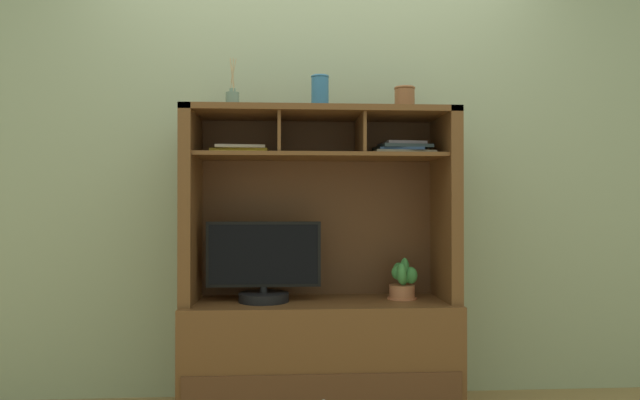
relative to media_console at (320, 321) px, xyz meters
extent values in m
cube|color=#9CA985|center=(0.00, 0.28, 0.94)|extent=(6.00, 0.02, 2.80)
cube|color=brown|center=(0.00, -0.01, -0.18)|extent=(1.36, 0.52, 0.57)
cube|color=brown|center=(-0.65, -0.01, 0.59)|extent=(0.06, 0.42, 0.97)
cube|color=brown|center=(0.65, -0.01, 0.59)|extent=(0.06, 0.42, 0.97)
cube|color=#57341D|center=(0.00, 0.19, 0.58)|extent=(1.30, 0.02, 0.94)
cube|color=brown|center=(0.00, -0.01, 1.06)|extent=(1.36, 0.42, 0.03)
cube|color=brown|center=(0.00, -0.01, 0.84)|extent=(1.24, 0.38, 0.02)
cube|color=brown|center=(-0.21, -0.01, 0.95)|extent=(0.02, 0.36, 0.20)
cube|color=brown|center=(0.21, -0.01, 0.95)|extent=(0.02, 0.36, 0.20)
cylinder|color=black|center=(-0.28, -0.03, 0.13)|extent=(0.25, 0.25, 0.04)
cylinder|color=black|center=(-0.28, -0.03, 0.17)|extent=(0.04, 0.04, 0.03)
cube|color=black|center=(-0.28, -0.03, 0.35)|extent=(0.57, 0.03, 0.33)
cube|color=black|center=(-0.28, -0.05, 0.35)|extent=(0.54, 0.00, 0.30)
cylinder|color=#B86D46|center=(0.42, 0.00, 0.14)|extent=(0.13, 0.13, 0.07)
cylinder|color=#B86D46|center=(0.42, 0.00, 0.11)|extent=(0.15, 0.15, 0.01)
ellipsoid|color=#3C8A42|center=(0.47, 0.00, 0.23)|extent=(0.07, 0.05, 0.09)
ellipsoid|color=#3C8A42|center=(0.44, 0.02, 0.26)|extent=(0.05, 0.08, 0.12)
ellipsoid|color=#3C8A42|center=(0.41, 0.03, 0.26)|extent=(0.06, 0.06, 0.07)
ellipsoid|color=#3C8A42|center=(0.41, 0.00, 0.24)|extent=(0.07, 0.05, 0.08)
ellipsoid|color=#3C8A42|center=(0.42, -0.04, 0.24)|extent=(0.05, 0.06, 0.11)
ellipsoid|color=#3C8A42|center=(0.43, -0.01, 0.22)|extent=(0.05, 0.05, 0.07)
cube|color=gold|center=(-0.41, 0.03, 0.86)|extent=(0.29, 0.30, 0.01)
cube|color=gold|center=(-0.41, 0.03, 0.87)|extent=(0.30, 0.20, 0.02)
cube|color=beige|center=(-0.41, 0.03, 0.88)|extent=(0.26, 0.26, 0.02)
cube|color=gray|center=(0.42, 0.01, 0.86)|extent=(0.33, 0.29, 0.02)
cube|color=#2F4A79|center=(0.41, 0.00, 0.87)|extent=(0.24, 0.26, 0.01)
cube|color=#2E3C41|center=(0.43, 0.00, 0.89)|extent=(0.28, 0.28, 0.02)
cube|color=slate|center=(0.42, 0.00, 0.91)|extent=(0.22, 0.24, 0.02)
cylinder|color=slate|center=(-0.44, -0.03, 1.12)|extent=(0.07, 0.07, 0.08)
cylinder|color=slate|center=(-0.44, -0.03, 1.17)|extent=(0.03, 0.03, 0.02)
cylinder|color=tan|center=(-0.44, -0.03, 1.24)|extent=(0.00, 0.03, 0.17)
cylinder|color=tan|center=(-0.44, -0.03, 1.24)|extent=(0.04, 0.01, 0.17)
cylinder|color=tan|center=(-0.45, -0.03, 1.24)|extent=(0.02, 0.02, 0.17)
cylinder|color=tan|center=(-0.45, -0.03, 1.24)|extent=(0.02, 0.03, 0.17)
cylinder|color=tan|center=(-0.44, -0.03, 1.24)|extent=(0.03, 0.01, 0.17)
cylinder|color=brown|center=(0.44, 0.01, 1.13)|extent=(0.10, 0.10, 0.12)
torus|color=brown|center=(0.44, 0.01, 1.20)|extent=(0.11, 0.11, 0.02)
cylinder|color=teal|center=(0.00, -0.01, 1.16)|extent=(0.09, 0.09, 0.17)
torus|color=teal|center=(0.00, -0.01, 1.25)|extent=(0.09, 0.09, 0.01)
camera|label=1|loc=(-0.18, -2.94, 0.60)|focal=32.32mm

